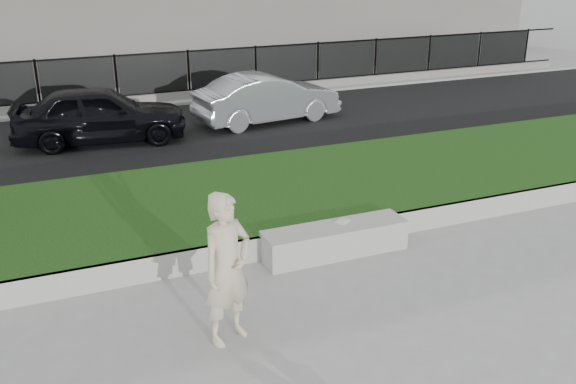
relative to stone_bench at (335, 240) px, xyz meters
name	(u,v)px	position (x,y,z in m)	size (l,w,h in m)	color
ground	(292,290)	(-1.08, -0.80, -0.24)	(90.00, 90.00, 0.00)	gray
grass_bank	(228,204)	(-1.08, 2.20, -0.04)	(34.00, 4.00, 0.40)	black
grass_kerb	(266,248)	(-1.08, 0.24, -0.04)	(34.00, 0.08, 0.40)	#A5A39B
street	(164,136)	(-1.08, 7.70, -0.22)	(34.00, 7.00, 0.04)	black
far_pavement	(133,98)	(-1.08, 12.20, -0.18)	(34.00, 3.00, 0.12)	gray
iron_fence	(138,89)	(-1.08, 11.20, 0.30)	(32.00, 0.30, 1.50)	slate
stone_bench	(335,240)	(0.00, 0.00, 0.00)	(2.36, 0.59, 0.48)	#A5A39B
man	(227,269)	(-2.27, -1.61, 0.74)	(0.72, 0.47, 1.96)	beige
book	(343,221)	(0.19, 0.10, 0.25)	(0.21, 0.16, 0.02)	beige
car_dark	(100,114)	(-2.63, 7.65, 0.50)	(1.67, 4.14, 1.41)	black
car_silver	(267,98)	(1.86, 7.91, 0.46)	(1.40, 4.01, 1.32)	#9BA0A4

